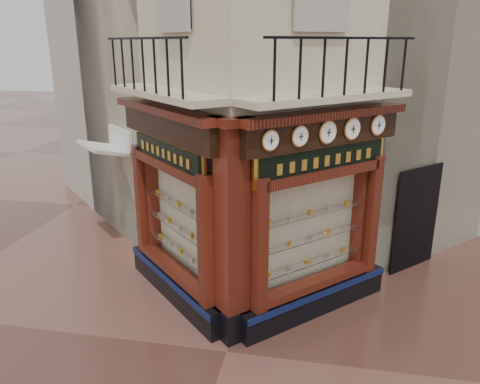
% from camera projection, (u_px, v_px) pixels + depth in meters
% --- Properties ---
extents(ground, '(80.00, 80.00, 0.00)m').
position_uv_depth(ground, '(227.00, 352.00, 8.05)').
color(ground, '#4F2D25').
rests_on(ground, ground).
extents(main_building, '(11.31, 11.31, 12.00)m').
position_uv_depth(main_building, '(276.00, 5.00, 11.97)').
color(main_building, beige).
rests_on(main_building, ground).
extents(neighbour_left, '(11.31, 11.31, 11.00)m').
position_uv_depth(neighbour_left, '(208.00, 28.00, 14.88)').
color(neighbour_left, beige).
rests_on(neighbour_left, ground).
extents(neighbour_right, '(11.31, 11.31, 11.00)m').
position_uv_depth(neighbour_right, '(368.00, 28.00, 13.99)').
color(neighbour_right, beige).
rests_on(neighbour_right, ground).
extents(shopfront_left, '(2.86, 2.86, 3.98)m').
position_uv_depth(shopfront_left, '(173.00, 208.00, 9.16)').
color(shopfront_left, black).
rests_on(shopfront_left, ground).
extents(shopfront_right, '(2.86, 2.86, 3.98)m').
position_uv_depth(shopfront_right, '(318.00, 218.00, 8.66)').
color(shopfront_right, black).
rests_on(shopfront_right, ground).
extents(corner_pilaster, '(0.85, 0.85, 3.98)m').
position_uv_depth(corner_pilaster, '(232.00, 236.00, 7.92)').
color(corner_pilaster, black).
rests_on(corner_pilaster, ground).
extents(balcony, '(5.94, 2.97, 1.03)m').
position_uv_depth(balcony, '(243.00, 94.00, 8.15)').
color(balcony, beige).
rests_on(balcony, ground).
extents(clock_a, '(0.28, 0.28, 0.34)m').
position_uv_depth(clock_a, '(270.00, 140.00, 7.31)').
color(clock_a, '#C58641').
rests_on(clock_a, ground).
extents(clock_b, '(0.29, 0.29, 0.36)m').
position_uv_depth(clock_b, '(300.00, 136.00, 7.64)').
color(clock_b, '#C58641').
rests_on(clock_b, ground).
extents(clock_c, '(0.32, 0.32, 0.41)m').
position_uv_depth(clock_c, '(327.00, 132.00, 7.97)').
color(clock_c, '#C58641').
rests_on(clock_c, ground).
extents(clock_d, '(0.32, 0.32, 0.40)m').
position_uv_depth(clock_d, '(352.00, 129.00, 8.29)').
color(clock_d, '#C58641').
rests_on(clock_d, ground).
extents(clock_e, '(0.31, 0.31, 0.39)m').
position_uv_depth(clock_e, '(378.00, 125.00, 8.66)').
color(clock_e, '#C58641').
rests_on(clock_e, ground).
extents(awning, '(1.61, 1.61, 0.28)m').
position_uv_depth(awning, '(112.00, 247.00, 12.18)').
color(awning, white).
rests_on(awning, ground).
extents(signboard_left, '(2.03, 2.03, 0.54)m').
position_uv_depth(signboard_left, '(167.00, 153.00, 8.78)').
color(signboard_left, gold).
rests_on(signboard_left, ground).
extents(signboard_right, '(2.23, 2.23, 0.60)m').
position_uv_depth(signboard_right, '(324.00, 160.00, 8.26)').
color(signboard_right, gold).
rests_on(signboard_right, ground).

